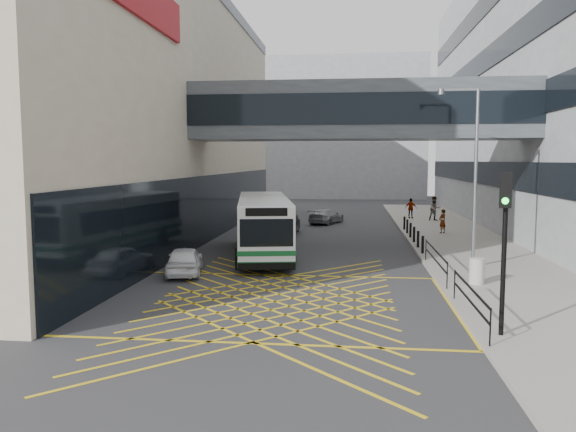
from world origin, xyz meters
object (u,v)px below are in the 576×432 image
(bus, at_px, (263,225))
(pedestrian_a, at_px, (442,221))
(pedestrian_b, at_px, (435,209))
(traffic_light, at_px, (505,230))
(car_white, at_px, (185,260))
(car_silver, at_px, (326,216))
(litter_bin, at_px, (477,271))
(street_lamp, at_px, (472,167))
(pedestrian_c, at_px, (411,208))
(car_dark, at_px, (287,224))

(bus, xyz_separation_m, pedestrian_a, (10.40, 9.01, -0.68))
(pedestrian_b, bearing_deg, traffic_light, -109.07)
(car_white, distance_m, car_silver, 20.88)
(car_silver, bearing_deg, bus, 101.02)
(litter_bin, bearing_deg, street_lamp, 83.57)
(car_white, relative_size, street_lamp, 0.50)
(street_lamp, height_order, pedestrian_b, street_lamp)
(pedestrian_b, bearing_deg, pedestrian_a, -108.78)
(street_lamp, relative_size, pedestrian_c, 4.82)
(car_white, bearing_deg, street_lamp, 178.46)
(bus, xyz_separation_m, litter_bin, (9.30, -6.32, -0.96))
(car_white, height_order, traffic_light, traffic_light)
(car_dark, xyz_separation_m, traffic_light, (8.30, -21.74, 2.39))
(traffic_light, bearing_deg, pedestrian_a, 102.78)
(street_lamp, bearing_deg, litter_bin, -93.03)
(pedestrian_b, bearing_deg, litter_bin, -108.52)
(pedestrian_a, relative_size, pedestrian_b, 0.82)
(bus, relative_size, car_silver, 2.76)
(bus, height_order, street_lamp, street_lamp)
(pedestrian_b, bearing_deg, bus, -137.49)
(bus, xyz_separation_m, traffic_light, (8.52, -12.91, 1.42))
(car_dark, bearing_deg, traffic_light, 111.25)
(bus, distance_m, litter_bin, 11.28)
(car_silver, height_order, pedestrian_a, pedestrian_a)
(car_silver, distance_m, litter_bin, 22.50)
(car_white, xyz_separation_m, litter_bin, (11.92, -1.24, 0.04))
(car_white, distance_m, street_lamp, 13.14)
(bus, relative_size, traffic_light, 2.49)
(litter_bin, height_order, pedestrian_b, pedestrian_b)
(traffic_light, height_order, pedestrian_c, traffic_light)
(car_silver, relative_size, pedestrian_a, 2.58)
(traffic_light, bearing_deg, pedestrian_c, 106.17)
(litter_bin, distance_m, pedestrian_a, 15.37)
(car_white, xyz_separation_m, street_lamp, (12.31, 2.21, 4.00))
(car_dark, distance_m, pedestrian_c, 13.29)
(car_white, height_order, pedestrian_c, pedestrian_c)
(car_white, xyz_separation_m, pedestrian_b, (13.65, 21.90, 0.49))
(traffic_light, bearing_deg, street_lamp, 101.08)
(bus, xyz_separation_m, car_white, (-2.63, -5.08, -1.00))
(bus, xyz_separation_m, street_lamp, (9.69, -2.86, 3.01))
(car_silver, bearing_deg, car_white, 96.22)
(car_white, bearing_deg, traffic_light, 133.16)
(car_dark, xyz_separation_m, car_silver, (2.34, 6.33, -0.03))
(pedestrian_c, bearing_deg, bus, 83.90)
(bus, bearing_deg, litter_bin, -44.56)
(car_silver, bearing_deg, pedestrian_b, -148.18)
(car_silver, bearing_deg, pedestrian_c, -133.33)
(street_lamp, distance_m, litter_bin, 5.27)
(traffic_light, distance_m, street_lamp, 10.24)
(street_lamp, xyz_separation_m, pedestrian_a, (0.72, 11.88, -3.69))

